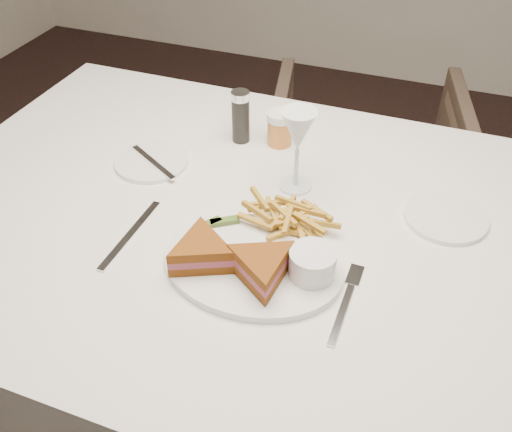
{
  "coord_description": "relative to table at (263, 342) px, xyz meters",
  "views": [
    {
      "loc": [
        0.06,
        -0.56,
        1.46
      ],
      "look_at": [
        -0.21,
        0.18,
        0.8
      ],
      "focal_mm": 40.0,
      "sensor_mm": 36.0,
      "label": 1
    }
  ],
  "objects": [
    {
      "name": "chair_far",
      "position": [
        0.06,
        0.86,
        -0.05
      ],
      "size": [
        0.75,
        0.72,
        0.66
      ],
      "primitive_type": "imported",
      "rotation": [
        0.0,
        0.0,
        3.36
      ],
      "color": "#4D3C2F",
      "rests_on": "ground"
    },
    {
      "name": "table_setting",
      "position": [
        0.02,
        -0.03,
        0.41
      ],
      "size": [
        0.78,
        0.64,
        0.18
      ],
      "color": "white",
      "rests_on": "table"
    },
    {
      "name": "table",
      "position": [
        0.0,
        0.0,
        0.0
      ],
      "size": [
        1.45,
        0.97,
        0.75
      ],
      "primitive_type": "cube",
      "rotation": [
        0.0,
        0.0,
        -0.01
      ],
      "color": "white",
      "rests_on": "ground"
    }
  ]
}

